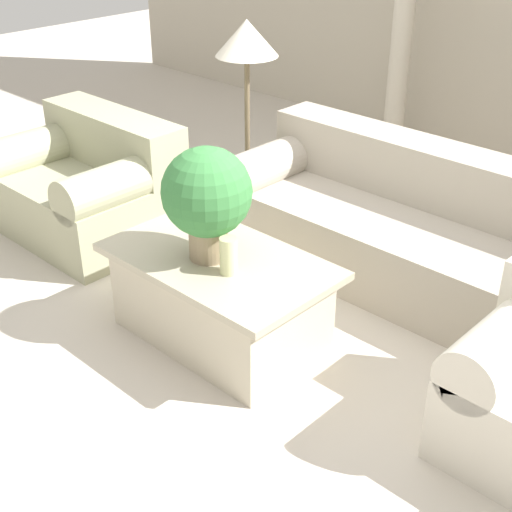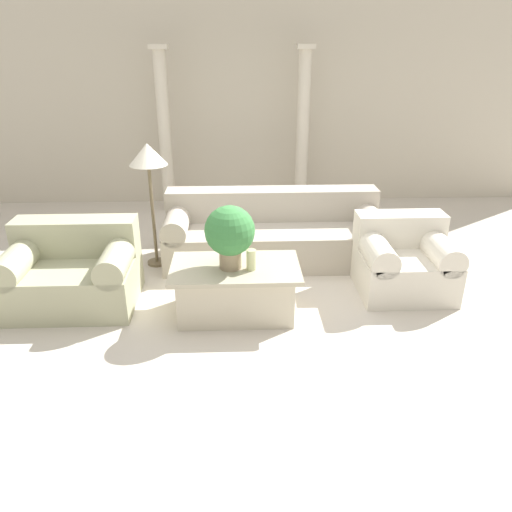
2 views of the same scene
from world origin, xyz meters
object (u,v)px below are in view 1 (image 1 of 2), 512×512
object	(u,v)px
sofa_long	(422,233)
floor_lamp	(247,49)
coffee_table	(220,297)
loveseat	(89,184)
potted_plant	(207,196)

from	to	relation	value
sofa_long	floor_lamp	world-z (taller)	floor_lamp
sofa_long	coffee_table	size ratio (longest dim) A/B	2.08
coffee_table	floor_lamp	bearing A→B (deg)	128.33
sofa_long	loveseat	xyz separation A→B (m)	(-2.01, -0.95, 0.02)
sofa_long	loveseat	distance (m)	2.23
floor_lamp	loveseat	bearing A→B (deg)	-127.80
loveseat	sofa_long	bearing A→B (deg)	25.37
coffee_table	potted_plant	bearing A→B (deg)	-145.57
coffee_table	potted_plant	xyz separation A→B (m)	(-0.04, -0.03, 0.58)
coffee_table	potted_plant	world-z (taller)	potted_plant
sofa_long	floor_lamp	size ratio (longest dim) A/B	1.78
sofa_long	coffee_table	world-z (taller)	sofa_long
potted_plant	sofa_long	bearing A→B (deg)	69.27
potted_plant	floor_lamp	world-z (taller)	floor_lamp
sofa_long	potted_plant	world-z (taller)	potted_plant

